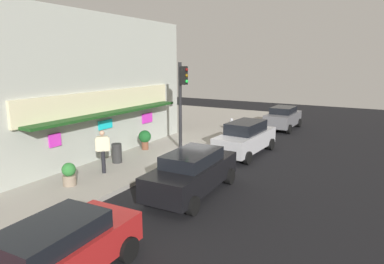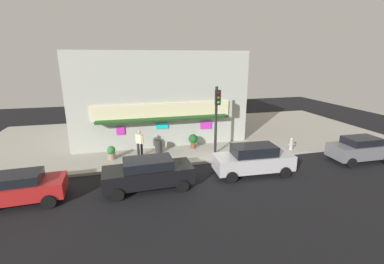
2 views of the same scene
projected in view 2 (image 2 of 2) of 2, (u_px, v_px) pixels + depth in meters
ground_plane at (212, 163)px, 17.11m from camera, size 48.71×48.71×0.00m
sidewalk at (188, 134)px, 23.14m from camera, size 32.47×13.00×0.17m
corner_building at (156, 93)px, 22.60m from camera, size 12.97×9.22×6.89m
traffic_light at (217, 112)px, 17.39m from camera, size 0.32×0.58×4.62m
fire_hydrant at (291, 144)px, 18.94m from camera, size 0.50×0.26×0.91m
trash_can at (159, 146)px, 18.39m from camera, size 0.46×0.46×0.91m
pedestrian at (140, 142)px, 17.53m from camera, size 0.50×0.52×1.81m
potted_plant_by_doorway at (111, 152)px, 17.23m from camera, size 0.52×0.52×0.89m
potted_plant_by_window at (193, 140)px, 19.27m from camera, size 0.67×0.67×1.04m
parked_car_grey at (360, 149)px, 17.25m from camera, size 3.98×1.98×1.63m
parked_car_black at (148, 173)px, 13.64m from camera, size 4.62×2.07×1.62m
parked_car_red at (16, 188)px, 12.18m from camera, size 4.26×2.04×1.49m
parked_car_silver at (253, 160)px, 15.31m from camera, size 4.64×2.09×1.76m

